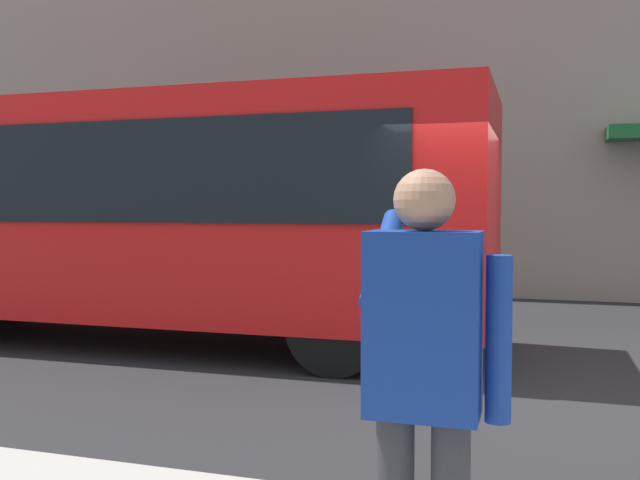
% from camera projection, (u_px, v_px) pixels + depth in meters
% --- Properties ---
extents(ground_plane, '(60.00, 60.00, 0.00)m').
position_uv_depth(ground_plane, '(517.00, 379.00, 6.96)').
color(ground_plane, '#232326').
extents(red_bus, '(9.05, 2.54, 3.08)m').
position_uv_depth(red_bus, '(133.00, 210.00, 8.96)').
color(red_bus, red).
rests_on(red_bus, ground_plane).
extents(pedestrian_photographer, '(0.53, 0.52, 1.70)m').
position_uv_depth(pedestrian_photographer, '(425.00, 368.00, 2.50)').
color(pedestrian_photographer, '#2D2D33').
rests_on(pedestrian_photographer, sidewalk_curb).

